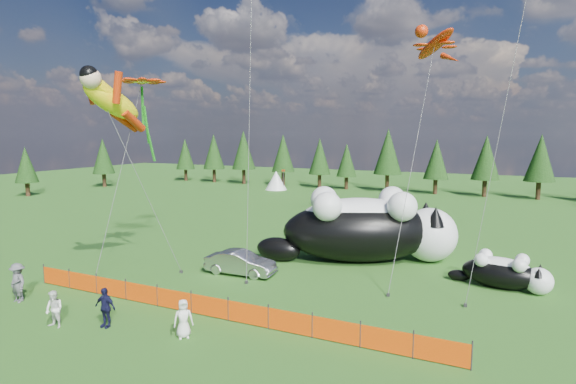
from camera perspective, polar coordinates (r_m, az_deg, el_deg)
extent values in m
plane|color=#0E3C0B|center=(23.74, -5.68, -12.95)|extent=(160.00, 160.00, 0.00)
cylinder|color=#262626|center=(28.65, -28.57, -9.09)|extent=(0.06, 0.06, 1.10)
cylinder|color=#262626|center=(27.12, -26.00, -9.84)|extent=(0.06, 0.06, 1.10)
cylinder|color=#262626|center=(25.65, -23.13, -10.66)|extent=(0.06, 0.06, 1.10)
cylinder|color=#262626|center=(24.25, -19.90, -11.54)|extent=(0.06, 0.06, 1.10)
cylinder|color=#262626|center=(22.95, -16.26, -12.49)|extent=(0.06, 0.06, 1.10)
cylinder|color=#262626|center=(21.75, -12.17, -13.48)|extent=(0.06, 0.06, 1.10)
cylinder|color=#262626|center=(20.67, -7.59, -14.51)|extent=(0.06, 0.06, 1.10)
cylinder|color=#262626|center=(19.74, -2.50, -15.54)|extent=(0.06, 0.06, 1.10)
cylinder|color=#262626|center=(18.98, 3.10, -16.52)|extent=(0.06, 0.06, 1.10)
cylinder|color=#262626|center=(18.40, 9.17, -17.41)|extent=(0.06, 0.06, 1.10)
cylinder|color=#262626|center=(18.02, 15.62, -18.14)|extent=(0.06, 0.06, 1.10)
cylinder|color=#262626|center=(17.87, 22.31, -18.68)|extent=(0.06, 0.06, 1.10)
cube|color=#EF4605|center=(27.89, -27.32, -9.56)|extent=(2.00, 0.04, 0.90)
cube|color=#EF4605|center=(26.39, -24.60, -10.35)|extent=(2.00, 0.04, 0.90)
cube|color=#EF4605|center=(24.95, -21.56, -11.20)|extent=(2.00, 0.04, 0.90)
cube|color=#EF4605|center=(23.60, -18.13, -12.12)|extent=(2.00, 0.04, 0.90)
cube|color=#EF4605|center=(22.35, -14.27, -13.10)|extent=(2.00, 0.04, 0.90)
cube|color=#EF4605|center=(21.21, -9.94, -14.12)|extent=(2.00, 0.04, 0.90)
cube|color=#EF4605|center=(20.21, -5.11, -15.16)|extent=(2.00, 0.04, 0.90)
cube|color=#EF4605|center=(19.36, 0.24, -16.17)|extent=(2.00, 0.04, 0.90)
cube|color=#EF4605|center=(18.68, 6.08, -17.12)|extent=(2.00, 0.04, 0.90)
cube|color=#EF4605|center=(18.21, 12.35, -17.94)|extent=(2.00, 0.04, 0.90)
cube|color=#EF4605|center=(17.94, 18.94, -18.58)|extent=(2.00, 0.04, 0.90)
ellipsoid|color=black|center=(29.57, 9.00, -4.95)|extent=(10.84, 8.21, 3.93)
ellipsoid|color=white|center=(29.37, 9.04, -3.08)|extent=(8.11, 6.03, 2.40)
sphere|color=white|center=(30.61, 17.54, -5.20)|extent=(3.49, 3.49, 3.49)
sphere|color=#F76083|center=(31.07, 20.17, -5.12)|extent=(0.49, 0.49, 0.49)
ellipsoid|color=black|center=(29.55, -1.24, -7.26)|extent=(3.41, 2.65, 1.53)
cone|color=black|center=(29.36, 18.24, -2.97)|extent=(1.22, 1.22, 1.22)
cone|color=black|center=(31.34, 17.09, -2.29)|extent=(1.22, 1.22, 1.22)
sphere|color=white|center=(31.04, 13.08, -0.98)|extent=(1.83, 1.83, 1.83)
sphere|color=white|center=(28.31, 14.30, -1.81)|extent=(1.83, 1.83, 1.83)
sphere|color=white|center=(30.39, 4.61, -0.99)|extent=(1.83, 1.83, 1.83)
sphere|color=white|center=(27.59, 5.01, -1.85)|extent=(1.83, 1.83, 1.83)
ellipsoid|color=black|center=(27.06, 25.33, -9.32)|extent=(4.18, 2.44, 1.57)
ellipsoid|color=white|center=(26.95, 25.37, -8.52)|extent=(3.15, 1.77, 0.96)
sphere|color=white|center=(26.90, 29.24, -9.85)|extent=(1.40, 1.40, 1.40)
sphere|color=#F76083|center=(26.86, 30.52, -9.95)|extent=(0.20, 0.20, 0.20)
ellipsoid|color=black|center=(27.55, 20.90, -9.84)|extent=(1.31, 0.80, 0.61)
cone|color=black|center=(26.34, 29.23, -8.93)|extent=(0.49, 0.49, 0.49)
cone|color=black|center=(27.15, 29.39, -8.47)|extent=(0.49, 0.49, 0.49)
sphere|color=white|center=(27.30, 27.61, -7.69)|extent=(0.73, 0.73, 0.73)
sphere|color=white|center=(26.20, 27.32, -8.28)|extent=(0.73, 0.73, 0.73)
sphere|color=white|center=(27.54, 23.79, -7.34)|extent=(0.73, 0.73, 0.73)
sphere|color=white|center=(26.45, 23.34, -7.91)|extent=(0.73, 0.73, 0.73)
imported|color=#ADADB2|center=(26.90, -6.04, -8.93)|extent=(4.29, 1.69, 1.39)
imported|color=#535358|center=(26.16, -31.22, -10.02)|extent=(0.67, 0.45, 1.78)
imported|color=white|center=(22.13, -27.56, -13.09)|extent=(0.80, 0.49, 1.62)
imported|color=black|center=(21.31, -22.21, -13.40)|extent=(1.06, 0.59, 1.74)
imported|color=#535358|center=(26.21, -31.09, -9.80)|extent=(1.39, 1.00, 1.94)
imported|color=white|center=(19.37, -13.15, -15.39)|extent=(0.92, 0.90, 1.60)
cylinder|color=#595959|center=(26.70, -17.33, 0.24)|extent=(0.03, 0.03, 10.40)
cube|color=#262626|center=(27.87, -13.41, -9.83)|extent=(0.15, 0.15, 0.16)
cylinder|color=#595959|center=(27.24, 15.78, 4.72)|extent=(0.03, 0.03, 16.81)
cube|color=#262626|center=(24.06, 12.62, -12.61)|extent=(0.15, 0.15, 0.16)
cylinder|color=#595959|center=(27.14, -20.71, 1.66)|extent=(0.03, 0.03, 12.07)
cube|color=#262626|center=(26.73, -23.49, -11.01)|extent=(0.15, 0.15, 0.16)
cube|color=#1C8F1A|center=(28.69, -17.89, 8.14)|extent=(0.21, 0.21, 4.52)
cylinder|color=#595959|center=(26.84, -4.92, 10.18)|extent=(0.03, 0.03, 19.58)
cube|color=#262626|center=(25.45, -5.30, -11.34)|extent=(0.15, 0.15, 0.16)
cylinder|color=#595959|center=(24.73, 26.16, 11.52)|extent=(0.03, 0.03, 21.07)
cube|color=#262626|center=(23.77, 21.62, -13.22)|extent=(0.15, 0.15, 0.16)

